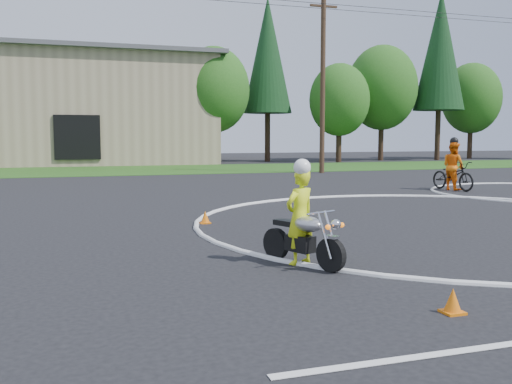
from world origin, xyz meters
name	(u,v)px	position (x,y,z in m)	size (l,w,h in m)	color
grass_strip	(211,169)	(0.00, 27.00, 0.01)	(120.00, 10.00, 0.02)	#1E4714
course_markings	(483,211)	(2.17, 4.35, 0.01)	(19.05, 19.05, 0.12)	silver
primary_motorcycle	(304,238)	(-5.05, -0.14, 0.45)	(0.84, 1.65, 0.92)	black
rider_primary_grp	(300,214)	(-5.06, -0.02, 0.82)	(0.66, 0.56, 1.70)	#D9EF19
rider_second_grp	(453,171)	(5.45, 9.98, 0.72)	(0.98, 2.18, 2.03)	black
treeline	(361,82)	(14.78, 34.61, 6.62)	(38.20, 8.10, 14.52)	#382619
utility_poles	(323,80)	(5.00, 21.00, 5.20)	(41.60, 1.12, 10.00)	#473321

